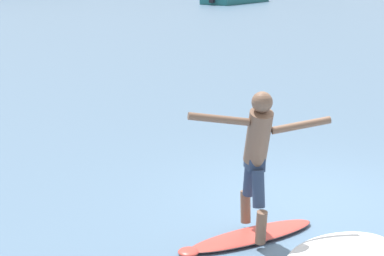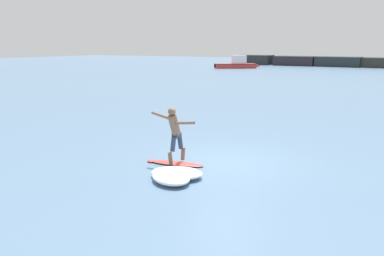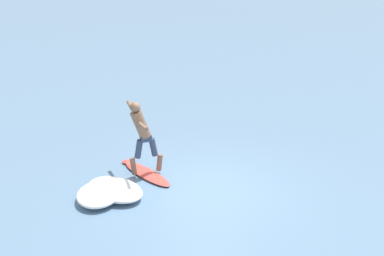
# 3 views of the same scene
# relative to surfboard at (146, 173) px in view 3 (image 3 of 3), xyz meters

# --- Properties ---
(ground_plane) EXTENTS (200.00, 200.00, 0.00)m
(ground_plane) POSITION_rel_surfboard_xyz_m (1.38, 0.93, -0.04)
(ground_plane) COLOR slate
(surfboard) EXTENTS (2.00, 0.82, 0.22)m
(surfboard) POSITION_rel_surfboard_xyz_m (0.00, 0.00, 0.00)
(surfboard) COLOR #D9473C
(surfboard) RESTS_ON ground
(surfer) EXTENTS (1.73, 0.86, 1.85)m
(surfer) POSITION_rel_surfboard_xyz_m (0.02, -0.09, 1.14)
(surfer) COLOR brown
(surfer) RESTS_ON surfboard
(wave_foam_at_tail) EXTENTS (1.62, 1.49, 0.28)m
(wave_foam_at_tail) POSITION_rel_surfboard_xyz_m (0.72, -1.45, 0.10)
(wave_foam_at_tail) COLOR white
(wave_foam_at_tail) RESTS_ON ground
(wave_foam_at_nose) EXTENTS (1.78, 1.45, 0.28)m
(wave_foam_at_nose) POSITION_rel_surfboard_xyz_m (0.68, -1.05, 0.10)
(wave_foam_at_nose) COLOR white
(wave_foam_at_nose) RESTS_ON ground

